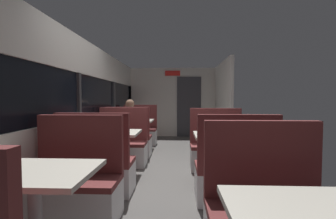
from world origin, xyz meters
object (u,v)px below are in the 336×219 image
bench_far_window_facing_end (129,141)px  seated_passenger (130,132)px  dining_table_near_window (34,183)px  dining_table_far_window (135,124)px  bench_mid_window_facing_end (97,169)px  bench_mid_window_facing_entry (122,148)px  bench_rear_aisle_facing_entry (217,151)px  dining_table_rear_aisle (224,141)px  bench_rear_aisle_facing_end (235,176)px  bench_far_window_facing_entry (139,132)px  bench_near_window_facing_entry (75,188)px  dining_table_mid_window (111,138)px

bench_far_window_facing_end → seated_passenger: size_ratio=0.87×
dining_table_near_window → seated_passenger: 3.54m
dining_table_far_window → bench_far_window_facing_end: bearing=-90.0°
bench_mid_window_facing_end → bench_mid_window_facing_entry: same height
bench_rear_aisle_facing_entry → dining_table_far_window: bearing=138.5°
dining_table_rear_aisle → seated_passenger: 2.44m
dining_table_near_window → dining_table_rear_aisle: (1.79, 1.88, 0.00)m
dining_table_near_window → bench_rear_aisle_facing_end: 2.17m
bench_far_window_facing_end → seated_passenger: seated_passenger is taller
dining_table_far_window → seated_passenger: bearing=-90.0°
bench_mid_window_facing_entry → dining_table_rear_aisle: size_ratio=1.22×
dining_table_near_window → bench_far_window_facing_end: bearing=90.0°
seated_passenger → bench_mid_window_facing_entry: bearing=-90.0°
dining_table_far_window → bench_mid_window_facing_entry: bearing=-90.0°
dining_table_near_window → dining_table_far_window: 4.17m
bench_rear_aisle_facing_end → bench_mid_window_facing_end: bearing=173.6°
bench_far_window_facing_entry → dining_table_rear_aisle: size_ratio=1.22×
dining_table_far_window → dining_table_rear_aisle: size_ratio=1.00×
dining_table_rear_aisle → bench_near_window_facing_entry: bearing=-146.5°
dining_table_near_window → bench_mid_window_facing_end: (0.00, 1.39, -0.31)m
bench_rear_aisle_facing_entry → dining_table_near_window: bearing=-124.7°
bench_rear_aisle_facing_entry → bench_mid_window_facing_entry: bearing=173.6°
dining_table_far_window → bench_far_window_facing_entry: (0.00, 0.70, -0.31)m
bench_mid_window_facing_entry → bench_far_window_facing_entry: 2.08m
bench_mid_window_facing_entry → bench_far_window_facing_entry: (0.00, 2.08, 0.00)m
bench_far_window_facing_entry → bench_rear_aisle_facing_end: same height
dining_table_mid_window → bench_rear_aisle_facing_entry: size_ratio=0.82×
bench_rear_aisle_facing_entry → bench_far_window_facing_end: bearing=153.7°
bench_near_window_facing_entry → dining_table_mid_window: size_ratio=1.22×
bench_far_window_facing_end → bench_mid_window_facing_entry: bearing=-90.0°
seated_passenger → bench_rear_aisle_facing_end: bearing=-52.8°
bench_near_window_facing_entry → dining_table_far_window: (0.00, 3.47, 0.31)m
bench_near_window_facing_entry → bench_mid_window_facing_entry: same height
dining_table_mid_window → seated_passenger: 1.46m
dining_table_far_window → bench_rear_aisle_facing_end: (1.79, -2.98, -0.31)m
dining_table_far_window → bench_rear_aisle_facing_entry: (1.79, -1.59, -0.31)m
dining_table_mid_window → bench_mid_window_facing_entry: (0.00, 0.70, -0.31)m
bench_rear_aisle_facing_entry → seated_passenger: bearing=151.8°
bench_far_window_facing_end → dining_table_rear_aisle: size_ratio=1.22×
dining_table_rear_aisle → bench_rear_aisle_facing_end: bearing=-90.0°
bench_mid_window_facing_end → seated_passenger: 2.17m
bench_near_window_facing_entry → seated_passenger: 2.85m
bench_near_window_facing_entry → dining_table_rear_aisle: bench_near_window_facing_entry is taller
dining_table_far_window → bench_rear_aisle_facing_end: size_ratio=0.82×
dining_table_near_window → bench_near_window_facing_entry: bearing=90.0°
bench_mid_window_facing_entry → seated_passenger: (0.00, 0.76, 0.21)m
dining_table_far_window → bench_far_window_facing_end: bench_far_window_facing_end is taller
bench_far_window_facing_end → seated_passenger: 0.22m
dining_table_mid_window → bench_mid_window_facing_end: bench_mid_window_facing_end is taller
bench_far_window_facing_entry → dining_table_mid_window: bearing=-90.0°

